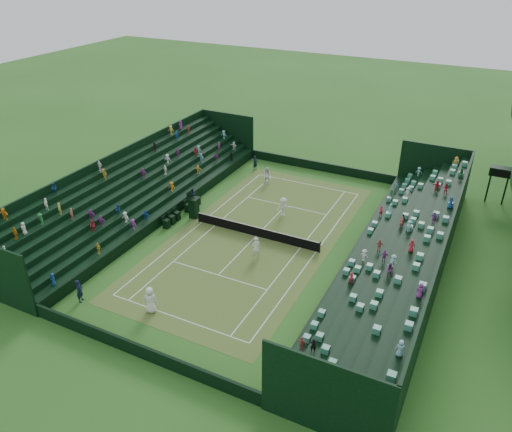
# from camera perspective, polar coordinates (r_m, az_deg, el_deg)

# --- Properties ---
(ground) EXTENTS (160.00, 160.00, 0.00)m
(ground) POSITION_cam_1_polar(r_m,az_deg,el_deg) (42.85, 0.00, -2.35)
(ground) COLOR #27591C
(ground) RESTS_ON ground
(court_surface) EXTENTS (12.97, 26.77, 0.01)m
(court_surface) POSITION_cam_1_polar(r_m,az_deg,el_deg) (42.85, 0.00, -2.34)
(court_surface) COLOR #317025
(court_surface) RESTS_ON ground
(perimeter_wall_north) EXTENTS (17.17, 0.20, 1.00)m
(perimeter_wall_north) POSITION_cam_1_polar(r_m,az_deg,el_deg) (55.77, 7.36, 5.64)
(perimeter_wall_north) COLOR black
(perimeter_wall_north) RESTS_ON ground
(perimeter_wall_south) EXTENTS (17.17, 0.20, 1.00)m
(perimeter_wall_south) POSITION_cam_1_polar(r_m,az_deg,el_deg) (31.99, -13.29, -14.70)
(perimeter_wall_south) COLOR black
(perimeter_wall_south) RESTS_ON ground
(perimeter_wall_east) EXTENTS (0.20, 31.77, 1.00)m
(perimeter_wall_east) POSITION_cam_1_polar(r_m,az_deg,el_deg) (40.09, 10.94, -4.49)
(perimeter_wall_east) COLOR black
(perimeter_wall_east) RESTS_ON ground
(perimeter_wall_west) EXTENTS (0.20, 31.77, 1.00)m
(perimeter_wall_west) POSITION_cam_1_polar(r_m,az_deg,el_deg) (46.54, -9.38, 0.62)
(perimeter_wall_west) COLOR black
(perimeter_wall_west) RESTS_ON ground
(north_grandstand) EXTENTS (6.60, 32.00, 4.90)m
(north_grandstand) POSITION_cam_1_polar(r_m,az_deg,el_deg) (38.91, 16.97, -4.59)
(north_grandstand) COLOR black
(north_grandstand) RESTS_ON ground
(south_grandstand) EXTENTS (6.60, 32.00, 4.90)m
(south_grandstand) POSITION_cam_1_polar(r_m,az_deg,el_deg) (48.45, -13.53, 2.74)
(south_grandstand) COLOR black
(south_grandstand) RESTS_ON ground
(tennis_net) EXTENTS (11.67, 0.10, 1.06)m
(tennis_net) POSITION_cam_1_polar(r_m,az_deg,el_deg) (42.59, 0.00, -1.74)
(tennis_net) COLOR black
(tennis_net) RESTS_ON ground
(scoreboard_tower) EXTENTS (2.00, 1.00, 3.70)m
(scoreboard_tower) POSITION_cam_1_polar(r_m,az_deg,el_deg) (52.40, 26.16, 4.43)
(scoreboard_tower) COLOR black
(scoreboard_tower) RESTS_ON ground
(umpire_chair) EXTENTS (0.92, 0.92, 2.91)m
(umpire_chair) POSITION_cam_1_polar(r_m,az_deg,el_deg) (45.60, -7.14, 1.23)
(umpire_chair) COLOR black
(umpire_chair) RESTS_ON ground
(courtside_chairs) EXTENTS (0.53, 5.50, 1.16)m
(courtside_chairs) POSITION_cam_1_polar(r_m,az_deg,el_deg) (46.40, -8.42, 0.52)
(courtside_chairs) COLOR black
(courtside_chairs) RESTS_ON ground
(player_near_west) EXTENTS (1.14, 0.96, 1.98)m
(player_near_west) POSITION_cam_1_polar(r_m,az_deg,el_deg) (34.79, -11.97, -9.38)
(player_near_west) COLOR white
(player_near_west) RESTS_ON ground
(player_near_east) EXTENTS (0.85, 0.81, 1.96)m
(player_near_east) POSITION_cam_1_polar(r_m,az_deg,el_deg) (39.44, -0.00, -3.67)
(player_near_east) COLOR silver
(player_near_east) RESTS_ON ground
(player_far_west) EXTENTS (0.91, 0.73, 1.81)m
(player_far_west) POSITION_cam_1_polar(r_m,az_deg,el_deg) (52.00, 1.29, 4.61)
(player_far_west) COLOR silver
(player_far_west) RESTS_ON ground
(player_far_east) EXTENTS (1.33, 1.27, 1.81)m
(player_far_east) POSITION_cam_1_polar(r_m,az_deg,el_deg) (45.78, 3.14, 1.06)
(player_far_east) COLOR white
(player_far_east) RESTS_ON ground
(line_judge_north) EXTENTS (0.57, 0.69, 1.63)m
(line_judge_north) POSITION_cam_1_polar(r_m,az_deg,el_deg) (55.43, -0.08, 6.09)
(line_judge_north) COLOR black
(line_judge_north) RESTS_ON ground
(line_judge_south) EXTENTS (0.61, 0.75, 1.77)m
(line_judge_south) POSITION_cam_1_polar(r_m,az_deg,el_deg) (37.13, -19.52, -8.06)
(line_judge_south) COLOR black
(line_judge_south) RESTS_ON ground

